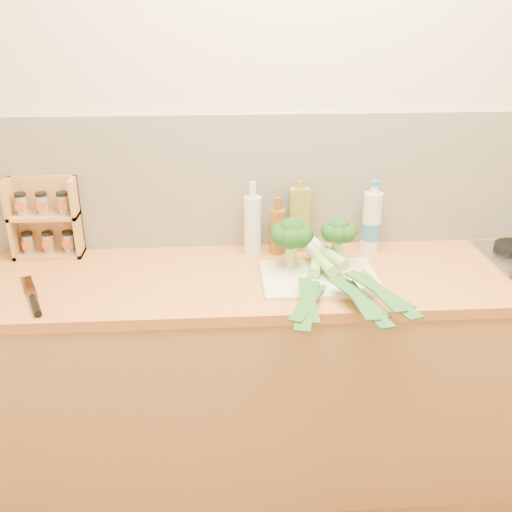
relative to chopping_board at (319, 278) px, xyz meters
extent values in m
plane|color=beige|center=(-0.04, 0.36, 0.39)|extent=(3.50, 0.00, 3.50)
cube|color=silver|center=(-0.04, 0.35, 0.26)|extent=(3.20, 0.02, 0.54)
cube|color=#AC7C47|center=(-0.04, 0.06, -0.48)|extent=(3.20, 0.60, 0.86)
cube|color=#C7793A|center=(-0.04, 0.06, -0.03)|extent=(3.20, 0.62, 0.04)
cube|color=beige|center=(0.00, 0.00, 0.00)|extent=(0.42, 0.31, 0.01)
cylinder|color=#A7C271|center=(-0.09, 0.09, 0.05)|extent=(0.04, 0.04, 0.08)
sphere|color=#133B10|center=(-0.09, 0.09, 0.15)|extent=(0.10, 0.10, 0.10)
sphere|color=#133B10|center=(-0.05, 0.09, 0.14)|extent=(0.07, 0.07, 0.07)
sphere|color=#133B10|center=(-0.07, 0.13, 0.14)|extent=(0.07, 0.07, 0.07)
sphere|color=#133B10|center=(-0.10, 0.14, 0.14)|extent=(0.07, 0.07, 0.07)
sphere|color=#133B10|center=(-0.14, 0.11, 0.14)|extent=(0.07, 0.07, 0.07)
sphere|color=#133B10|center=(-0.14, 0.07, 0.14)|extent=(0.07, 0.07, 0.07)
sphere|color=#133B10|center=(-0.10, 0.05, 0.14)|extent=(0.07, 0.07, 0.07)
sphere|color=#133B10|center=(-0.07, 0.06, 0.14)|extent=(0.07, 0.07, 0.07)
cylinder|color=#A7C271|center=(0.08, 0.10, 0.05)|extent=(0.05, 0.05, 0.10)
sphere|color=#133B10|center=(0.08, 0.10, 0.15)|extent=(0.08, 0.08, 0.08)
sphere|color=#133B10|center=(0.12, 0.10, 0.14)|extent=(0.06, 0.06, 0.06)
sphere|color=#133B10|center=(0.11, 0.13, 0.14)|extent=(0.06, 0.06, 0.06)
sphere|color=#133B10|center=(0.07, 0.14, 0.14)|extent=(0.06, 0.06, 0.06)
sphere|color=#133B10|center=(0.05, 0.12, 0.14)|extent=(0.06, 0.06, 0.06)
sphere|color=#133B10|center=(0.05, 0.08, 0.14)|extent=(0.06, 0.06, 0.06)
sphere|color=#133B10|center=(0.07, 0.06, 0.14)|extent=(0.06, 0.06, 0.06)
sphere|color=#133B10|center=(0.11, 0.07, 0.14)|extent=(0.06, 0.06, 0.06)
cylinder|color=white|center=(0.02, 0.15, 0.03)|extent=(0.06, 0.11, 0.04)
cylinder|color=#81B95C|center=(-0.01, 0.04, 0.03)|extent=(0.07, 0.14, 0.04)
cube|color=#1B4819|center=(-0.08, -0.23, 0.03)|extent=(0.16, 0.29, 0.02)
cube|color=#1B4819|center=(-0.08, -0.25, 0.03)|extent=(0.13, 0.34, 0.01)
cube|color=#1B4819|center=(-0.07, -0.22, 0.03)|extent=(0.06, 0.28, 0.02)
cylinder|color=white|center=(-0.01, 0.13, 0.05)|extent=(0.06, 0.11, 0.04)
cylinder|color=#81B95C|center=(0.02, 0.02, 0.05)|extent=(0.07, 0.14, 0.04)
cube|color=#1B4819|center=(0.09, -0.26, 0.05)|extent=(0.06, 0.30, 0.02)
cube|color=#1B4819|center=(0.09, -0.28, 0.05)|extent=(0.13, 0.34, 0.01)
cube|color=#1B4819|center=(0.08, -0.25, 0.05)|extent=(0.16, 0.27, 0.02)
cylinder|color=white|center=(0.02, 0.15, 0.06)|extent=(0.08, 0.12, 0.04)
cylinder|color=#81B95C|center=(0.06, 0.03, 0.06)|extent=(0.09, 0.15, 0.04)
cube|color=#1B4819|center=(0.16, -0.25, 0.06)|extent=(0.09, 0.30, 0.02)
cube|color=#1B4819|center=(0.16, -0.27, 0.07)|extent=(0.16, 0.34, 0.01)
cube|color=#1B4819|center=(0.15, -0.24, 0.07)|extent=(0.18, 0.26, 0.02)
cube|color=silver|center=(-1.04, 0.00, 0.00)|extent=(0.12, 0.20, 0.00)
cylinder|color=black|center=(-0.97, -0.16, 0.01)|extent=(0.08, 0.13, 0.02)
cube|color=tan|center=(-1.04, 0.33, 0.15)|extent=(0.26, 0.02, 0.32)
cube|color=tan|center=(-1.04, 0.29, 0.00)|extent=(0.26, 0.11, 0.02)
cube|color=tan|center=(-1.04, 0.29, 0.16)|extent=(0.26, 0.11, 0.02)
cube|color=tan|center=(-1.17, 0.29, 0.15)|extent=(0.01, 0.11, 0.32)
cube|color=tan|center=(-0.92, 0.29, 0.15)|extent=(0.01, 0.11, 0.32)
cylinder|color=gray|center=(-1.12, 0.29, 0.05)|extent=(0.04, 0.04, 0.07)
cylinder|color=gray|center=(-1.04, 0.29, 0.05)|extent=(0.04, 0.04, 0.07)
cylinder|color=gray|center=(-0.96, 0.29, 0.05)|extent=(0.04, 0.04, 0.07)
cylinder|color=gray|center=(-1.12, 0.29, 0.21)|extent=(0.04, 0.04, 0.07)
cylinder|color=gray|center=(-1.04, 0.29, 0.21)|extent=(0.04, 0.04, 0.07)
cylinder|color=gray|center=(-0.96, 0.29, 0.21)|extent=(0.04, 0.04, 0.07)
cube|color=olive|center=(-0.04, 0.28, 0.12)|extent=(0.08, 0.05, 0.26)
cylinder|color=olive|center=(-0.04, 0.28, 0.27)|extent=(0.02, 0.02, 0.03)
cylinder|color=silver|center=(-0.23, 0.26, 0.11)|extent=(0.07, 0.07, 0.24)
cylinder|color=silver|center=(-0.23, 0.26, 0.26)|extent=(0.03, 0.03, 0.06)
cylinder|color=brown|center=(-0.13, 0.26, 0.09)|extent=(0.06, 0.06, 0.18)
cylinder|color=brown|center=(-0.13, 0.26, 0.20)|extent=(0.03, 0.03, 0.05)
cylinder|color=silver|center=(0.25, 0.26, 0.12)|extent=(0.08, 0.08, 0.24)
cylinder|color=silver|center=(0.25, 0.26, 0.25)|extent=(0.03, 0.03, 0.03)
cylinder|color=#2F72B2|center=(0.25, 0.26, 0.08)|extent=(0.08, 0.08, 0.07)
camera|label=1|loc=(-0.35, -1.85, 0.92)|focal=40.00mm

